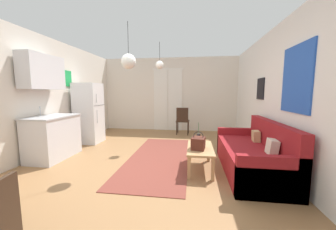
% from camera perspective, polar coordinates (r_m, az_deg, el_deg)
% --- Properties ---
extents(ground_plane, '(5.34, 7.57, 0.10)m').
position_cam_1_polar(ground_plane, '(3.72, -6.78, -15.81)').
color(ground_plane, '#996D44').
extents(wall_back, '(4.94, 0.13, 2.61)m').
position_cam_1_polar(wall_back, '(6.91, 0.45, 6.18)').
color(wall_back, silver).
rests_on(wall_back, ground_plane).
extents(wall_right, '(0.12, 7.17, 2.61)m').
position_cam_1_polar(wall_right, '(3.66, 32.82, 4.66)').
color(wall_right, white).
rests_on(wall_right, ground_plane).
extents(wall_left, '(0.12, 7.17, 2.61)m').
position_cam_1_polar(wall_left, '(4.68, -37.20, 4.57)').
color(wall_left, silver).
rests_on(wall_left, ground_plane).
extents(area_rug, '(1.24, 3.04, 0.01)m').
position_cam_1_polar(area_rug, '(4.12, -2.56, -12.65)').
color(area_rug, brown).
rests_on(area_rug, ground_plane).
extents(couch, '(0.87, 1.97, 0.88)m').
position_cam_1_polar(couch, '(3.69, 24.72, -11.10)').
color(couch, maroon).
rests_on(couch, ground_plane).
extents(coffee_table, '(0.45, 0.94, 0.41)m').
position_cam_1_polar(coffee_table, '(3.47, 9.70, -10.52)').
color(coffee_table, tan).
rests_on(coffee_table, ground_plane).
extents(bamboo_vase, '(0.07, 0.07, 0.40)m').
position_cam_1_polar(bamboo_vase, '(3.69, 9.18, -6.99)').
color(bamboo_vase, '#2D2D33').
rests_on(bamboo_vase, coffee_table).
extents(handbag, '(0.26, 0.30, 0.31)m').
position_cam_1_polar(handbag, '(3.32, 9.15, -8.38)').
color(handbag, '#512319').
rests_on(handbag, coffee_table).
extents(refrigerator, '(0.64, 0.59, 1.63)m').
position_cam_1_polar(refrigerator, '(5.60, -22.82, 0.52)').
color(refrigerator, white).
rests_on(refrigerator, ground_plane).
extents(kitchen_counter, '(0.63, 1.05, 2.13)m').
position_cam_1_polar(kitchen_counter, '(4.61, -32.01, -1.26)').
color(kitchen_counter, silver).
rests_on(kitchen_counter, ground_plane).
extents(accent_chair, '(0.43, 0.41, 0.89)m').
position_cam_1_polar(accent_chair, '(6.16, 4.43, -1.36)').
color(accent_chair, black).
rests_on(accent_chair, ground_plane).
extents(pendant_lamp_near, '(0.27, 0.27, 0.82)m').
position_cam_1_polar(pendant_lamp_near, '(3.56, -11.82, 15.59)').
color(pendant_lamp_near, black).
extents(pendant_lamp_far, '(0.20, 0.20, 0.66)m').
position_cam_1_polar(pendant_lamp_far, '(4.82, -2.54, 14.92)').
color(pendant_lamp_far, black).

